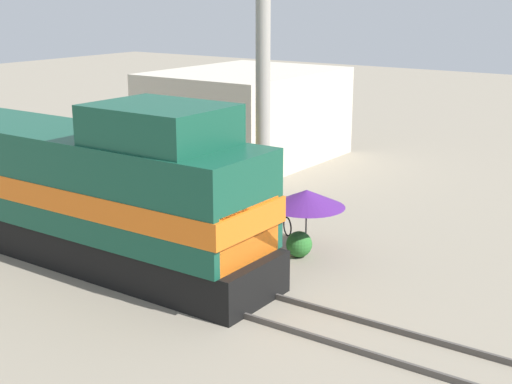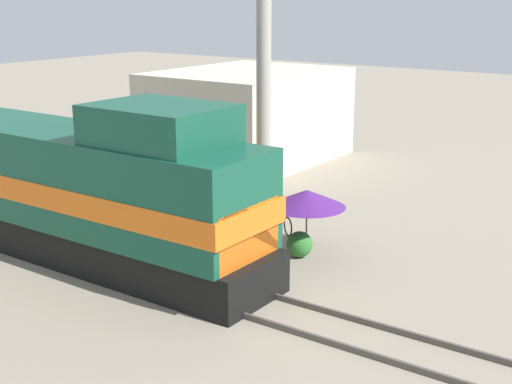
{
  "view_description": "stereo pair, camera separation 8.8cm",
  "coord_description": "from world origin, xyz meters",
  "px_view_note": "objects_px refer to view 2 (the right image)",
  "views": [
    {
      "loc": [
        -13.94,
        -12.69,
        7.84
      ],
      "look_at": [
        1.2,
        -2.1,
        2.69
      ],
      "focal_mm": 50.0,
      "sensor_mm": 36.0,
      "label": 1
    },
    {
      "loc": [
        -13.89,
        -12.76,
        7.84
      ],
      "look_at": [
        1.2,
        -2.1,
        2.69
      ],
      "focal_mm": 50.0,
      "sensor_mm": 36.0,
      "label": 2
    }
  ],
  "objects_px": {
    "locomotive": "(57,184)",
    "vendor_umbrella": "(307,198)",
    "utility_pole": "(264,94)",
    "billboard_sign": "(205,153)",
    "bicycle": "(267,229)",
    "person_bystander": "(234,216)"
  },
  "relations": [
    {
      "from": "billboard_sign",
      "to": "person_bystander",
      "type": "distance_m",
      "value": 2.5
    },
    {
      "from": "utility_pole",
      "to": "billboard_sign",
      "type": "distance_m",
      "value": 2.81
    },
    {
      "from": "bicycle",
      "to": "vendor_umbrella",
      "type": "bearing_deg",
      "value": 20.46
    },
    {
      "from": "vendor_umbrella",
      "to": "bicycle",
      "type": "bearing_deg",
      "value": 75.86
    },
    {
      "from": "person_bystander",
      "to": "bicycle",
      "type": "height_order",
      "value": "person_bystander"
    },
    {
      "from": "locomotive",
      "to": "billboard_sign",
      "type": "xyz_separation_m",
      "value": [
        4.05,
        -2.65,
        0.58
      ]
    },
    {
      "from": "bicycle",
      "to": "utility_pole",
      "type": "bearing_deg",
      "value": 163.68
    },
    {
      "from": "vendor_umbrella",
      "to": "billboard_sign",
      "type": "height_order",
      "value": "billboard_sign"
    },
    {
      "from": "utility_pole",
      "to": "vendor_umbrella",
      "type": "bearing_deg",
      "value": -120.12
    },
    {
      "from": "person_bystander",
      "to": "bicycle",
      "type": "relative_size",
      "value": 1.09
    },
    {
      "from": "bicycle",
      "to": "locomotive",
      "type": "bearing_deg",
      "value": -101.69
    },
    {
      "from": "locomotive",
      "to": "utility_pole",
      "type": "relative_size",
      "value": 1.8
    },
    {
      "from": "locomotive",
      "to": "vendor_umbrella",
      "type": "bearing_deg",
      "value": -57.97
    },
    {
      "from": "utility_pole",
      "to": "vendor_umbrella",
      "type": "height_order",
      "value": "utility_pole"
    },
    {
      "from": "locomotive",
      "to": "bicycle",
      "type": "height_order",
      "value": "locomotive"
    },
    {
      "from": "utility_pole",
      "to": "person_bystander",
      "type": "relative_size",
      "value": 5.03
    },
    {
      "from": "vendor_umbrella",
      "to": "billboard_sign",
      "type": "xyz_separation_m",
      "value": [
        -0.08,
        3.96,
        0.92
      ]
    },
    {
      "from": "locomotive",
      "to": "person_bystander",
      "type": "xyz_separation_m",
      "value": [
        3.39,
        -4.33,
        -1.14
      ]
    },
    {
      "from": "locomotive",
      "to": "person_bystander",
      "type": "height_order",
      "value": "locomotive"
    },
    {
      "from": "locomotive",
      "to": "utility_pole",
      "type": "bearing_deg",
      "value": -34.28
    },
    {
      "from": "vendor_umbrella",
      "to": "billboard_sign",
      "type": "distance_m",
      "value": 4.06
    },
    {
      "from": "locomotive",
      "to": "vendor_umbrella",
      "type": "relative_size",
      "value": 6.87
    }
  ]
}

